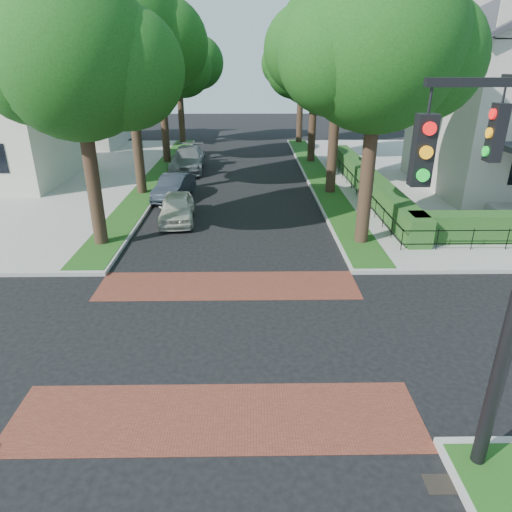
{
  "coord_description": "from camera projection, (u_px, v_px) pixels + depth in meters",
  "views": [
    {
      "loc": [
        0.75,
        -11.03,
        7.21
      ],
      "look_at": [
        0.95,
        2.07,
        1.6
      ],
      "focal_mm": 32.0,
      "sensor_mm": 36.0,
      "label": 1
    }
  ],
  "objects": [
    {
      "name": "hedge_main_road",
      "position": [
        368.0,
        182.0,
        26.57
      ],
      "size": [
        1.0,
        18.0,
        1.2
      ],
      "primitive_type": "cube",
      "color": "#174319",
      "rests_on": "sidewalk_ne"
    },
    {
      "name": "house_left_far",
      "position": [
        65.0,
        88.0,
        40.18
      ],
      "size": [
        10.0,
        9.0,
        10.14
      ],
      "color": "#BCB6A8",
      "rests_on": "sidewalk_nw"
    },
    {
      "name": "grass_strip_ne",
      "position": [
        318.0,
        175.0,
        30.54
      ],
      "size": [
        1.6,
        29.8,
        0.02
      ],
      "primitive_type": "cube",
      "color": "#154112",
      "rests_on": "sidewalk_ne"
    },
    {
      "name": "parked_car_middle",
      "position": [
        174.0,
        187.0,
        25.75
      ],
      "size": [
        2.09,
        4.24,
        1.34
      ],
      "primitive_type": "imported",
      "rotation": [
        0.0,
        0.0,
        -0.17
      ],
      "color": "#1E252D",
      "rests_on": "ground"
    },
    {
      "name": "crosswalk_near",
      "position": [
        216.0,
        417.0,
        10.02
      ],
      "size": [
        9.0,
        2.2,
        0.01
      ],
      "primitive_type": "cube",
      "color": "maroon",
      "rests_on": "ground"
    },
    {
      "name": "parked_car_front",
      "position": [
        177.0,
        208.0,
        22.06
      ],
      "size": [
        1.97,
        4.14,
        1.37
      ],
      "primitive_type": "imported",
      "rotation": [
        0.0,
        0.0,
        0.09
      ],
      "color": "beige",
      "rests_on": "ground"
    },
    {
      "name": "tree_left_back",
      "position": [
        179.0,
        59.0,
        40.53
      ],
      "size": [
        7.75,
        6.66,
        10.44
      ],
      "color": "black",
      "rests_on": "sidewalk_nw"
    },
    {
      "name": "storm_drain",
      "position": [
        443.0,
        484.0,
        8.43
      ],
      "size": [
        0.65,
        0.45,
        0.01
      ],
      "primitive_type": "cube",
      "color": "black",
      "rests_on": "ground"
    },
    {
      "name": "tree_right_near",
      "position": [
        381.0,
        49.0,
        16.7
      ],
      "size": [
        7.75,
        6.67,
        10.66
      ],
      "color": "black",
      "rests_on": "sidewalk_ne"
    },
    {
      "name": "ground",
      "position": [
        224.0,
        336.0,
        12.97
      ],
      "size": [
        120.0,
        120.0,
        0.0
      ],
      "primitive_type": "plane",
      "color": "black",
      "rests_on": "ground"
    },
    {
      "name": "tree_right_far",
      "position": [
        316.0,
        66.0,
        32.6
      ],
      "size": [
        7.25,
        6.23,
        9.74
      ],
      "color": "black",
      "rests_on": "sidewalk_ne"
    },
    {
      "name": "crosswalk_far",
      "position": [
        228.0,
        285.0,
        15.91
      ],
      "size": [
        9.0,
        2.2,
        0.01
      ],
      "primitive_type": "cube",
      "color": "maroon",
      "rests_on": "ground"
    },
    {
      "name": "fence_main_road",
      "position": [
        354.0,
        184.0,
        26.62
      ],
      "size": [
        0.06,
        18.0,
        0.9
      ],
      "primitive_type": null,
      "color": "black",
      "rests_on": "sidewalk_ne"
    },
    {
      "name": "parked_car_rear",
      "position": [
        188.0,
        159.0,
        32.36
      ],
      "size": [
        2.43,
        5.64,
        1.62
      ],
      "primitive_type": "imported",
      "rotation": [
        0.0,
        0.0,
        0.03
      ],
      "color": "gray",
      "rests_on": "ground"
    },
    {
      "name": "tree_right_mid",
      "position": [
        341.0,
        45.0,
        23.92
      ],
      "size": [
        8.25,
        7.09,
        11.22
      ],
      "color": "black",
      "rests_on": "sidewalk_ne"
    },
    {
      "name": "tree_right_back",
      "position": [
        303.0,
        60.0,
        40.73
      ],
      "size": [
        7.5,
        6.45,
        10.2
      ],
      "color": "black",
      "rests_on": "sidewalk_ne"
    },
    {
      "name": "tree_left_mid",
      "position": [
        130.0,
        37.0,
        23.62
      ],
      "size": [
        8.0,
        6.88,
        11.48
      ],
      "color": "black",
      "rests_on": "sidewalk_nw"
    },
    {
      "name": "tree_left_far",
      "position": [
        162.0,
        63.0,
        32.35
      ],
      "size": [
        7.0,
        6.02,
        9.86
      ],
      "color": "black",
      "rests_on": "sidewalk_nw"
    },
    {
      "name": "tree_left_near",
      "position": [
        81.0,
        59.0,
        16.68
      ],
      "size": [
        7.5,
        6.45,
        10.2
      ],
      "color": "black",
      "rests_on": "sidewalk_nw"
    },
    {
      "name": "grass_strip_nw",
      "position": [
        157.0,
        176.0,
        30.39
      ],
      "size": [
        1.6,
        29.8,
        0.02
      ],
      "primitive_type": "cube",
      "color": "#154112",
      "rests_on": "sidewalk_nw"
    }
  ]
}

